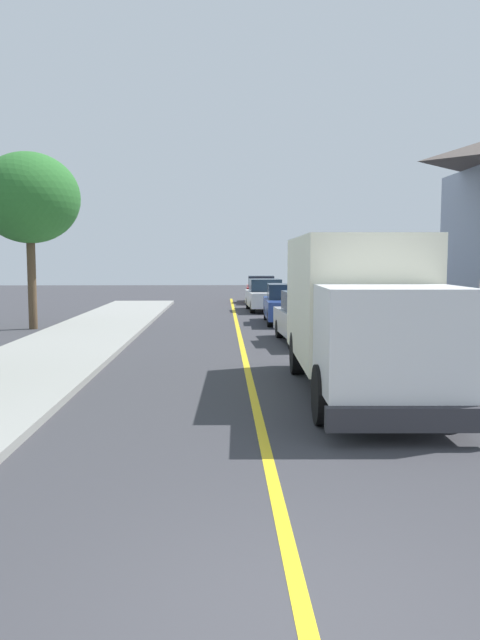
% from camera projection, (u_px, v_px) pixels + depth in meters
% --- Properties ---
extents(ground_plane, '(120.00, 120.00, 0.00)m').
position_uv_depth(ground_plane, '(306.00, 625.00, 4.66)').
color(ground_plane, '#38383D').
extents(centre_line_yellow, '(0.16, 56.00, 0.01)m').
position_uv_depth(centre_line_yellow, '(249.00, 375.00, 14.60)').
color(centre_line_yellow, gold).
rests_on(centre_line_yellow, ground).
extents(box_truck, '(2.59, 7.24, 3.20)m').
position_uv_depth(box_truck, '(358.00, 306.00, 12.69)').
color(box_truck, '#F2EDCC').
rests_on(box_truck, ground).
extents(parked_car_near, '(2.01, 4.48, 1.67)m').
position_uv_depth(parked_car_near, '(309.00, 319.00, 20.18)').
color(parked_car_near, '#B7B7BC').
rests_on(parked_car_near, ground).
extents(parked_car_mid, '(1.89, 4.44, 1.67)m').
position_uv_depth(parked_car_mid, '(287.00, 305.00, 26.38)').
color(parked_car_mid, '#2D4793').
rests_on(parked_car_mid, ground).
extents(parked_car_far, '(1.94, 4.46, 1.67)m').
position_uv_depth(parked_car_far, '(265.00, 296.00, 32.58)').
color(parked_car_far, silver).
rests_on(parked_car_far, ground).
extents(parked_car_furthest, '(1.98, 4.47, 1.67)m').
position_uv_depth(parked_car_furthest, '(261.00, 290.00, 38.76)').
color(parked_car_furthest, maroon).
rests_on(parked_car_furthest, ground).
extents(parked_van_across, '(1.85, 4.42, 1.67)m').
position_uv_depth(parked_van_across, '(420.00, 325.00, 18.22)').
color(parked_van_across, silver).
rests_on(parked_van_across, ground).
extents(street_tree_down_block, '(3.85, 3.85, 6.79)m').
position_uv_depth(street_tree_down_block, '(29.00, 198.00, 23.77)').
color(street_tree_down_block, brown).
rests_on(street_tree_down_block, ground).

